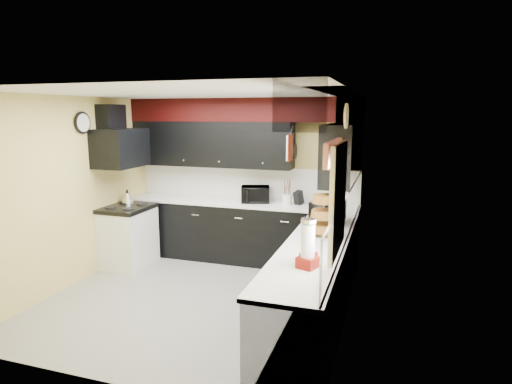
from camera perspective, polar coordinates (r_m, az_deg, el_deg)
ground at (r=5.55m, az=-7.63°, el=-13.82°), size 3.60×3.60×0.00m
wall_back at (r=6.81m, az=-1.42°, el=1.79°), size 3.60×0.06×2.50m
wall_right at (r=4.69m, az=12.30°, el=-2.40°), size 0.06×3.60×2.50m
wall_left at (r=6.16m, az=-23.25°, el=0.02°), size 0.06×3.60×2.50m
ceiling at (r=5.07m, az=-8.33°, el=12.89°), size 3.60×3.60×0.06m
cab_back at (r=6.70m, az=-2.23°, el=-5.35°), size 3.60×0.60×0.90m
cab_right at (r=4.69m, az=7.80°, el=-12.55°), size 0.60×3.00×0.90m
counter_back at (r=6.59m, az=-2.26°, el=-1.42°), size 3.62×0.64×0.04m
counter_right at (r=4.53m, az=7.95°, el=-7.06°), size 0.64×3.02×0.04m
splash_back at (r=6.81m, az=-1.44°, el=1.28°), size 3.60×0.02×0.50m
splash_right at (r=4.71m, az=12.15°, el=-3.11°), size 0.02×3.60×0.50m
upper_back at (r=6.77m, az=-5.96°, el=6.37°), size 2.60×0.35×0.70m
upper_right at (r=5.51m, az=11.62°, el=5.30°), size 0.35×1.80×0.70m
soffit_back at (r=6.56m, az=-1.99°, el=10.88°), size 3.60×0.36×0.35m
soffit_right at (r=4.42m, az=10.25°, el=10.95°), size 0.36×3.24×0.35m
stove at (r=6.73m, az=-16.63°, el=-5.90°), size 0.60×0.75×0.86m
cooktop at (r=6.62m, az=-16.83°, el=-2.07°), size 0.62×0.77×0.06m
hood at (r=6.52m, az=-17.61°, el=5.62°), size 0.50×0.78×0.55m
hood_duct at (r=6.58m, az=-18.75°, el=9.26°), size 0.24×0.40×0.40m
window at (r=3.76m, az=10.90°, el=-0.85°), size 0.03×0.86×0.96m
valance at (r=3.71m, az=10.27°, el=5.27°), size 0.04×0.88×0.20m
pan_top at (r=6.27m, az=4.95°, el=7.90°), size 0.03×0.22×0.40m
pan_mid at (r=6.16m, az=4.65°, el=5.53°), size 0.03×0.28×0.46m
pan_low at (r=6.42m, az=5.17°, el=5.45°), size 0.03×0.24×0.42m
cut_board at (r=6.04m, az=4.49°, el=5.91°), size 0.03×0.26×0.35m
baskets at (r=4.79m, az=8.99°, el=-2.89°), size 0.27×0.27×0.50m
clock at (r=6.24m, az=-22.13°, el=8.55°), size 0.03×0.30×0.30m
deco_plate at (r=4.23m, az=11.95°, el=9.90°), size 0.03×0.24×0.24m
toaster_oven at (r=6.49m, az=-0.08°, el=-0.31°), size 0.51×0.46×0.24m
microwave at (r=5.39m, az=9.54°, el=-2.55°), size 0.41×0.54×0.27m
utensil_crock at (r=6.36m, az=4.17°, el=-0.99°), size 0.15×0.15×0.15m
knife_block at (r=6.36m, az=5.69°, el=-0.79°), size 0.14×0.16×0.20m
kettle at (r=6.84m, az=-16.77°, el=-0.76°), size 0.22×0.22×0.16m
dispenser_a at (r=3.89m, az=7.06°, el=-7.00°), size 0.16×0.16×0.35m
dispenser_b at (r=3.77m, az=6.92°, el=-6.98°), size 0.20×0.20×0.42m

